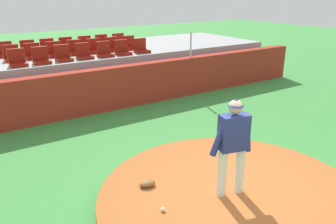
# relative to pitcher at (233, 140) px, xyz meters

# --- Properties ---
(ground_plane) EXTENTS (60.00, 60.00, 0.00)m
(ground_plane) POSITION_rel_pitcher_xyz_m (0.04, -0.06, -1.27)
(ground_plane) COLOR #3C8C3D
(pitchers_mound) EXTENTS (4.80, 4.80, 0.25)m
(pitchers_mound) POSITION_rel_pitcher_xyz_m (0.04, -0.06, -1.14)
(pitchers_mound) COLOR #AD5D2B
(pitchers_mound) RESTS_ON ground_plane
(pitcher) EXTENTS (0.78, 0.37, 1.76)m
(pitcher) POSITION_rel_pitcher_xyz_m (0.00, 0.00, 0.00)
(pitcher) COLOR white
(pitcher) RESTS_ON pitchers_mound
(baseball) EXTENTS (0.07, 0.07, 0.07)m
(baseball) POSITION_rel_pitcher_xyz_m (-1.27, 0.20, -0.98)
(baseball) COLOR white
(baseball) RESTS_ON pitchers_mound
(fielding_glove) EXTENTS (0.33, 0.25, 0.11)m
(fielding_glove) POSITION_rel_pitcher_xyz_m (-1.11, 0.98, -0.97)
(fielding_glove) COLOR brown
(fielding_glove) RESTS_ON pitchers_mound
(brick_barrier) EXTENTS (17.15, 0.40, 1.37)m
(brick_barrier) POSITION_rel_pitcher_xyz_m (0.04, 5.97, -0.59)
(brick_barrier) COLOR #9F2A1E
(brick_barrier) RESTS_ON ground_plane
(fence_post_right) EXTENTS (0.06, 0.06, 0.88)m
(fence_post_right) POSITION_rel_pitcher_xyz_m (3.58, 5.97, 0.54)
(fence_post_right) COLOR silver
(fence_post_right) RESTS_ON brick_barrier
(bleacher_platform) EXTENTS (15.69, 4.22, 1.52)m
(bleacher_platform) POSITION_rel_pitcher_xyz_m (0.04, 8.64, -0.51)
(bleacher_platform) COLOR #99999B
(bleacher_platform) RESTS_ON ground_plane
(stadium_chair_0) EXTENTS (0.48, 0.44, 0.50)m
(stadium_chair_0) POSITION_rel_pitcher_xyz_m (-2.04, 7.03, 0.40)
(stadium_chair_0) COLOR maroon
(stadium_chair_0) RESTS_ON bleacher_platform
(stadium_chair_1) EXTENTS (0.48, 0.44, 0.50)m
(stadium_chair_1) POSITION_rel_pitcher_xyz_m (-1.35, 7.04, 0.40)
(stadium_chair_1) COLOR maroon
(stadium_chair_1) RESTS_ON bleacher_platform
(stadium_chair_2) EXTENTS (0.48, 0.44, 0.50)m
(stadium_chair_2) POSITION_rel_pitcher_xyz_m (-0.66, 7.08, 0.40)
(stadium_chair_2) COLOR maroon
(stadium_chair_2) RESTS_ON bleacher_platform
(stadium_chair_3) EXTENTS (0.48, 0.44, 0.50)m
(stadium_chair_3) POSITION_rel_pitcher_xyz_m (0.02, 7.08, 0.40)
(stadium_chair_3) COLOR maroon
(stadium_chair_3) RESTS_ON bleacher_platform
(stadium_chair_4) EXTENTS (0.48, 0.44, 0.50)m
(stadium_chair_4) POSITION_rel_pitcher_xyz_m (0.74, 7.06, 0.40)
(stadium_chair_4) COLOR maroon
(stadium_chair_4) RESTS_ON bleacher_platform
(stadium_chair_5) EXTENTS (0.48, 0.44, 0.50)m
(stadium_chair_5) POSITION_rel_pitcher_xyz_m (1.41, 7.06, 0.40)
(stadium_chair_5) COLOR maroon
(stadium_chair_5) RESTS_ON bleacher_platform
(stadium_chair_6) EXTENTS (0.48, 0.44, 0.50)m
(stadium_chair_6) POSITION_rel_pitcher_xyz_m (2.16, 7.05, 0.40)
(stadium_chair_6) COLOR maroon
(stadium_chair_6) RESTS_ON bleacher_platform
(stadium_chair_7) EXTENTS (0.48, 0.44, 0.50)m
(stadium_chair_7) POSITION_rel_pitcher_xyz_m (-2.03, 7.97, 0.40)
(stadium_chair_7) COLOR maroon
(stadium_chair_7) RESTS_ON bleacher_platform
(stadium_chair_8) EXTENTS (0.48, 0.44, 0.50)m
(stadium_chair_8) POSITION_rel_pitcher_xyz_m (-1.38, 7.96, 0.40)
(stadium_chair_8) COLOR maroon
(stadium_chair_8) RESTS_ON bleacher_platform
(stadium_chair_9) EXTENTS (0.48, 0.44, 0.50)m
(stadium_chair_9) POSITION_rel_pitcher_xyz_m (-0.67, 7.96, 0.40)
(stadium_chair_9) COLOR maroon
(stadium_chair_9) RESTS_ON bleacher_platform
(stadium_chair_10) EXTENTS (0.48, 0.44, 0.50)m
(stadium_chair_10) POSITION_rel_pitcher_xyz_m (0.05, 7.98, 0.40)
(stadium_chair_10) COLOR maroon
(stadium_chair_10) RESTS_ON bleacher_platform
(stadium_chair_11) EXTENTS (0.48, 0.44, 0.50)m
(stadium_chair_11) POSITION_rel_pitcher_xyz_m (0.72, 7.93, 0.40)
(stadium_chair_11) COLOR maroon
(stadium_chair_11) RESTS_ON bleacher_platform
(stadium_chair_12) EXTENTS (0.48, 0.44, 0.50)m
(stadium_chair_12) POSITION_rel_pitcher_xyz_m (1.44, 7.94, 0.40)
(stadium_chair_12) COLOR maroon
(stadium_chair_12) RESTS_ON bleacher_platform
(stadium_chair_13) EXTENTS (0.48, 0.44, 0.50)m
(stadium_chair_13) POSITION_rel_pitcher_xyz_m (2.14, 7.93, 0.40)
(stadium_chair_13) COLOR maroon
(stadium_chair_13) RESTS_ON bleacher_platform
(stadium_chair_14) EXTENTS (0.48, 0.44, 0.50)m
(stadium_chair_14) POSITION_rel_pitcher_xyz_m (-2.08, 8.87, 0.40)
(stadium_chair_14) COLOR maroon
(stadium_chair_14) RESTS_ON bleacher_platform
(stadium_chair_15) EXTENTS (0.48, 0.44, 0.50)m
(stadium_chair_15) POSITION_rel_pitcher_xyz_m (-1.35, 8.83, 0.40)
(stadium_chair_15) COLOR maroon
(stadium_chair_15) RESTS_ON bleacher_platform
(stadium_chair_16) EXTENTS (0.48, 0.44, 0.50)m
(stadium_chair_16) POSITION_rel_pitcher_xyz_m (-0.67, 8.84, 0.40)
(stadium_chair_16) COLOR maroon
(stadium_chair_16) RESTS_ON bleacher_platform
(stadium_chair_17) EXTENTS (0.48, 0.44, 0.50)m
(stadium_chair_17) POSITION_rel_pitcher_xyz_m (0.01, 8.86, 0.40)
(stadium_chair_17) COLOR maroon
(stadium_chair_17) RESTS_ON bleacher_platform
(stadium_chair_18) EXTENTS (0.48, 0.44, 0.50)m
(stadium_chair_18) POSITION_rel_pitcher_xyz_m (0.73, 8.83, 0.40)
(stadium_chair_18) COLOR maroon
(stadium_chair_18) RESTS_ON bleacher_platform
(stadium_chair_19) EXTENTS (0.48, 0.44, 0.50)m
(stadium_chair_19) POSITION_rel_pitcher_xyz_m (1.43, 8.86, 0.40)
(stadium_chair_19) COLOR maroon
(stadium_chair_19) RESTS_ON bleacher_platform
(stadium_chair_20) EXTENTS (0.48, 0.44, 0.50)m
(stadium_chair_20) POSITION_rel_pitcher_xyz_m (2.15, 8.84, 0.40)
(stadium_chair_20) COLOR maroon
(stadium_chair_20) RESTS_ON bleacher_platform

